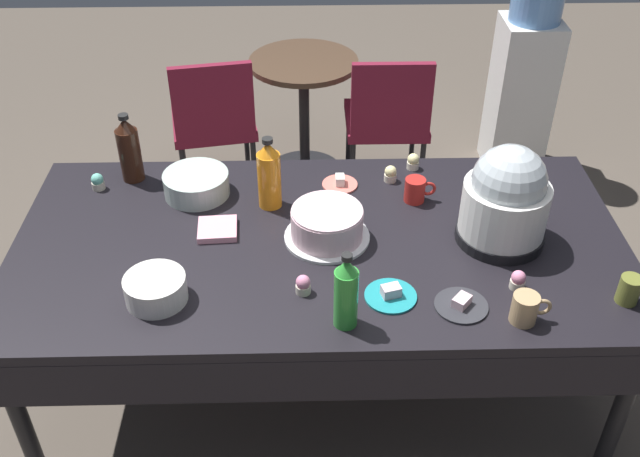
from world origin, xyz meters
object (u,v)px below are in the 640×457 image
dessert_plate_charcoal (461,304)px  dessert_plate_coral (340,183)px  cupcake_lemon (98,182)px  glass_salad_bowl (196,184)px  coffee_mug_red (416,190)px  coffee_mug_tan (526,308)px  cupcake_cocoa (413,162)px  round_cafe_table (304,97)px  dessert_plate_teal (391,295)px  cupcake_berry (303,285)px  soda_bottle_orange_juice (269,175)px  dessert_plate_cobalt (511,177)px  soda_bottle_cola (129,150)px  maroon_chair_left (214,118)px  maroon_chair_right (388,116)px  potluck_table (320,253)px  cupcake_rose (518,280)px  cupcake_mint (390,174)px  water_cooler (524,74)px  coffee_mug_olive (630,290)px  slow_cooker (506,199)px  soda_bottle_lime_soda (346,293)px  ceramic_snack_bowl (156,289)px  frosted_layer_cake (327,225)px

dessert_plate_charcoal → dessert_plate_coral: size_ratio=1.22×
cupcake_lemon → glass_salad_bowl: bearing=-6.6°
coffee_mug_red → coffee_mug_tan: 0.72m
cupcake_cocoa → round_cafe_table: (-0.44, 1.17, -0.28)m
dessert_plate_teal → cupcake_berry: (-0.28, 0.03, 0.02)m
soda_bottle_orange_juice → coffee_mug_red: (0.56, 0.02, -0.09)m
dessert_plate_cobalt → cupcake_berry: size_ratio=2.09×
dessert_plate_cobalt → coffee_mug_red: 0.43m
cupcake_cocoa → glass_salad_bowl: bearing=-169.2°
soda_bottle_cola → round_cafe_table: bearing=60.4°
cupcake_cocoa → maroon_chair_left: (-0.93, 0.94, -0.29)m
dessert_plate_charcoal → maroon_chair_right: size_ratio=0.20×
cupcake_berry → cupcake_lemon: same height
dessert_plate_cobalt → cupcake_berry: bearing=-142.1°
coffee_mug_red → maroon_chair_left: maroon_chair_left is taller
potluck_table → maroon_chair_right: (0.40, 1.42, -0.20)m
cupcake_rose → dessert_plate_cobalt: bearing=78.3°
cupcake_mint → coffee_mug_red: size_ratio=0.55×
cupcake_berry → water_cooler: (1.26, 2.00, -0.19)m
maroon_chair_right → dessert_plate_charcoal: bearing=-88.6°
dessert_plate_charcoal → maroon_chair_right: maroon_chair_right is taller
soda_bottle_cola → coffee_mug_olive: soda_bottle_cola is taller
maroon_chair_right → round_cafe_table: maroon_chair_right is taller
cupcake_mint → soda_bottle_orange_juice: 0.51m
soda_bottle_cola → slow_cooker: bearing=-17.4°
soda_bottle_lime_soda → water_cooler: 2.44m
potluck_table → slow_cooker: slow_cooker is taller
dessert_plate_charcoal → water_cooler: (0.76, 2.08, -0.17)m
cupcake_cocoa → soda_bottle_cola: size_ratio=0.24×
soda_bottle_lime_soda → soda_bottle_cola: bearing=133.5°
slow_cooker → ceramic_snack_bowl: size_ratio=1.86×
dessert_plate_coral → round_cafe_table: bearing=96.1°
dessert_plate_charcoal → slow_cooker: bearing=60.5°
cupcake_lemon → water_cooler: size_ratio=0.05×
water_cooler → coffee_mug_red: bearing=-119.3°
cupcake_cocoa → cupcake_lemon: 1.27m
maroon_chair_left → water_cooler: size_ratio=0.69×
dessert_plate_cobalt → soda_bottle_cola: size_ratio=0.49×
dessert_plate_coral → cupcake_berry: bearing=-103.3°
dessert_plate_cobalt → glass_salad_bowl: bearing=-176.9°
frosted_layer_cake → ceramic_snack_bowl: size_ratio=1.54×
round_cafe_table → ceramic_snack_bowl: bearing=-104.0°
dessert_plate_coral → coffee_mug_tan: 0.95m
round_cafe_table → cupcake_cocoa: bearing=-69.2°
cupcake_berry → coffee_mug_red: coffee_mug_red is taller
cupcake_berry → maroon_chair_left: (-0.47, 1.70, -0.29)m
cupcake_rose → maroon_chair_right: size_ratio=0.08×
maroon_chair_right → round_cafe_table: size_ratio=1.18×
cupcake_rose → dessert_plate_charcoal: bearing=-156.5°
glass_salad_bowl → cupcake_lemon: size_ratio=3.77×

